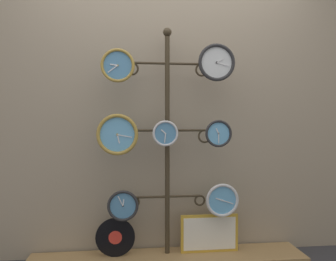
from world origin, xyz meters
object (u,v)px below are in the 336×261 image
object	(u,v)px
vinyl_record	(115,237)
clock_middle_center	(165,133)
clock_top_left	(118,66)
picture_frame	(209,233)
display_stand	(167,189)
clock_middle_right	(218,134)
clock_bottom_right	(222,200)
clock_bottom_left	(123,206)
clock_top_right	(217,63)
clock_middle_left	(117,135)

from	to	relation	value
vinyl_record	clock_middle_center	bearing A→B (deg)	-6.28
clock_top_left	picture_frame	bearing A→B (deg)	5.67
display_stand	clock_top_left	xyz separation A→B (m)	(-0.39, -0.09, 0.97)
display_stand	clock_middle_right	xyz separation A→B (m)	(0.40, -0.10, 0.45)
display_stand	picture_frame	xyz separation A→B (m)	(0.35, -0.02, -0.37)
clock_bottom_right	clock_bottom_left	bearing A→B (deg)	179.29
clock_top_left	display_stand	bearing A→B (deg)	13.57
clock_middle_right	clock_bottom_left	distance (m)	0.94
clock_top_right	vinyl_record	xyz separation A→B (m)	(-0.79, 0.08, -1.38)
clock_middle_center	clock_middle_right	xyz separation A→B (m)	(0.42, -0.02, -0.00)
clock_bottom_right	picture_frame	xyz separation A→B (m)	(-0.09, 0.07, -0.29)
clock_middle_right	clock_bottom_left	world-z (taller)	clock_middle_right
display_stand	clock_middle_right	distance (m)	0.61
clock_top_left	vinyl_record	world-z (taller)	clock_top_left
clock_top_left	clock_top_right	bearing A→B (deg)	-1.47
clock_middle_center	vinyl_record	distance (m)	0.91
clock_bottom_right	picture_frame	distance (m)	0.31
display_stand	clock_bottom_right	world-z (taller)	display_stand
clock_middle_center	clock_middle_right	world-z (taller)	clock_middle_right
clock_top_right	clock_bottom_left	xyz separation A→B (m)	(-0.73, 0.04, -1.11)
clock_middle_left	clock_middle_center	world-z (taller)	clock_middle_left
clock_middle_center	picture_frame	world-z (taller)	clock_middle_center
clock_middle_right	vinyl_record	xyz separation A→B (m)	(-0.81, 0.07, -0.82)
clock_middle_left	clock_bottom_right	distance (m)	0.98
display_stand	clock_middle_left	bearing A→B (deg)	-167.62
clock_middle_left	vinyl_record	world-z (taller)	clock_middle_left
clock_middle_right	clock_bottom_left	xyz separation A→B (m)	(-0.75, 0.02, -0.56)
display_stand	clock_bottom_right	size ratio (longest dim) A/B	7.00
clock_bottom_left	clock_bottom_right	xyz separation A→B (m)	(0.79, -0.01, 0.02)
clock_top_left	clock_bottom_right	distance (m)	1.34
clock_bottom_left	clock_middle_left	bearing A→B (deg)	-167.87
clock_middle_right	display_stand	bearing A→B (deg)	165.88
clock_top_right	clock_middle_left	world-z (taller)	clock_top_right
display_stand	clock_middle_center	size ratio (longest dim) A/B	9.24
clock_middle_right	clock_bottom_right	bearing A→B (deg)	17.76
vinyl_record	display_stand	bearing A→B (deg)	4.61
picture_frame	clock_middle_left	bearing A→B (deg)	-174.94
display_stand	clock_bottom_left	bearing A→B (deg)	-167.59
clock_bottom_left	picture_frame	world-z (taller)	clock_bottom_left
clock_middle_center	clock_middle_right	size ratio (longest dim) A/B	0.95
clock_top_left	clock_top_right	size ratio (longest dim) A/B	0.88
clock_middle_center	clock_bottom_right	xyz separation A→B (m)	(0.46, -0.01, -0.54)
clock_middle_left	clock_middle_right	bearing A→B (deg)	-0.93
clock_bottom_left	clock_bottom_right	distance (m)	0.79
clock_middle_center	display_stand	bearing A→B (deg)	72.66
clock_top_left	clock_middle_center	size ratio (longest dim) A/B	1.27
clock_top_right	clock_bottom_right	xyz separation A→B (m)	(0.06, 0.03, -1.09)
display_stand	picture_frame	bearing A→B (deg)	-3.51
clock_middle_left	clock_bottom_left	xyz separation A→B (m)	(0.04, 0.01, -0.55)
clock_bottom_right	picture_frame	world-z (taller)	clock_bottom_right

